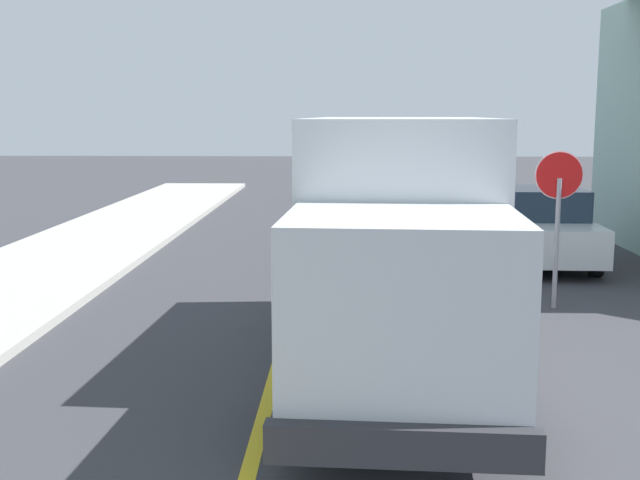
{
  "coord_description": "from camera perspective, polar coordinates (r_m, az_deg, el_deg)",
  "views": [
    {
      "loc": [
        0.87,
        -1.64,
        3.26
      ],
      "look_at": [
        0.51,
        10.03,
        1.4
      ],
      "focal_mm": 44.68,
      "sensor_mm": 36.0,
      "label": 1
    }
  ],
  "objects": [
    {
      "name": "parked_car_near",
      "position": [
        17.3,
        6.44,
        0.79
      ],
      "size": [
        1.82,
        4.41,
        1.67
      ],
      "color": "#B7B7BC",
      "rests_on": "ground"
    },
    {
      "name": "parked_van_across",
      "position": [
        18.03,
        15.64,
        0.84
      ],
      "size": [
        1.94,
        4.45,
        1.67
      ],
      "color": "silver",
      "rests_on": "ground"
    },
    {
      "name": "stop_sign",
      "position": [
        13.82,
        16.69,
        2.84
      ],
      "size": [
        0.8,
        0.1,
        2.65
      ],
      "color": "gray",
      "rests_on": "ground"
    },
    {
      "name": "box_truck",
      "position": [
        10.5,
        5.71,
        0.83
      ],
      "size": [
        2.8,
        7.3,
        3.2
      ],
      "color": "silver",
      "rests_on": "ground"
    },
    {
      "name": "parked_car_mid",
      "position": [
        23.28,
        5.26,
        2.92
      ],
      "size": [
        1.97,
        4.47,
        1.67
      ],
      "color": "#2D4793",
      "rests_on": "ground"
    },
    {
      "name": "centre_line_yellow",
      "position": [
        12.11,
        -2.43,
        -6.55
      ],
      "size": [
        0.16,
        56.0,
        0.01
      ],
      "primitive_type": "cube",
      "color": "gold",
      "rests_on": "ground"
    },
    {
      "name": "parked_car_far",
      "position": [
        30.44,
        3.46,
        4.38
      ],
      "size": [
        1.94,
        4.46,
        1.67
      ],
      "color": "maroon",
      "rests_on": "ground"
    }
  ]
}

